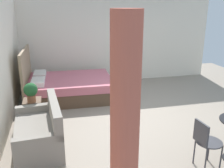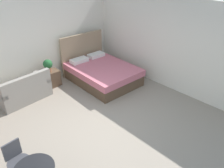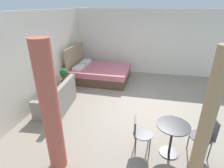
# 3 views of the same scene
# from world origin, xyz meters

# --- Properties ---
(ground_plane) EXTENTS (8.91, 9.25, 0.02)m
(ground_plane) POSITION_xyz_m (0.00, 0.00, -0.01)
(ground_plane) COLOR gray
(wall_right) EXTENTS (0.12, 6.25, 2.76)m
(wall_right) POSITION_xyz_m (2.96, 0.00, 1.38)
(wall_right) COLOR silver
(wall_right) RESTS_ON ground
(bed) EXTENTS (1.77, 2.32, 1.39)m
(bed) POSITION_xyz_m (1.63, 1.78, 0.31)
(bed) COLOR brown
(bed) RESTS_ON ground
(couch) EXTENTS (1.50, 0.89, 0.85)m
(couch) POSITION_xyz_m (-0.77, 2.41, 0.29)
(couch) COLOR gray
(couch) RESTS_ON ground
(nightstand) EXTENTS (0.42, 0.38, 0.52)m
(nightstand) POSITION_xyz_m (0.27, 2.60, 0.26)
(nightstand) COLOR brown
(nightstand) RESTS_ON ground
(potted_plant) EXTENTS (0.29, 0.29, 0.41)m
(potted_plant) POSITION_xyz_m (0.17, 2.60, 0.76)
(potted_plant) COLOR #935B3D
(potted_plant) RESTS_ON nightstand
(cafe_chair_near_couch) EXTENTS (0.44, 0.44, 0.81)m
(cafe_chair_near_couch) POSITION_xyz_m (-2.02, -0.11, 0.50)
(cafe_chair_near_couch) COLOR #3F3F44
(cafe_chair_near_couch) RESTS_ON ground
(curtain_right) EXTENTS (0.32, 0.32, 2.47)m
(curtain_right) POSITION_xyz_m (-2.71, 1.39, 1.23)
(curtain_right) COLOR #C15B47
(curtain_right) RESTS_ON ground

